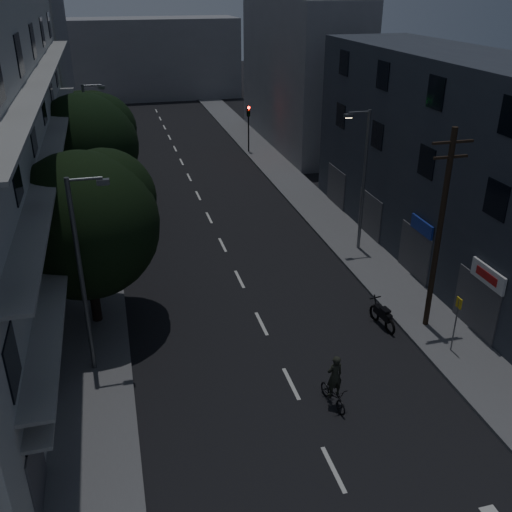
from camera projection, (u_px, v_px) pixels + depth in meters
name	position (u px, v px, depth m)	size (l,w,h in m)	color
ground	(208.00, 215.00, 38.48)	(160.00, 160.00, 0.00)	black
sidewalk_left	(93.00, 225.00, 36.75)	(3.00, 90.00, 0.15)	#565659
sidewalk_right	(313.00, 204.00, 40.14)	(3.00, 90.00, 0.15)	#565659
lane_markings	(193.00, 186.00, 43.93)	(0.15, 60.50, 0.01)	beige
building_right	(472.00, 170.00, 29.21)	(6.19, 28.00, 11.00)	#292E38
building_far_left	(32.00, 57.00, 52.34)	(6.00, 20.00, 16.00)	slate
building_far_right	(300.00, 73.00, 53.18)	(6.00, 20.00, 13.00)	slate
building_far_end	(146.00, 59.00, 75.53)	(24.00, 8.00, 10.00)	slate
tree_near	(85.00, 219.00, 24.25)	(6.40, 6.40, 7.90)	black
tree_mid	(86.00, 142.00, 35.49)	(6.55, 6.55, 8.06)	black
tree_far	(85.00, 125.00, 43.34)	(5.49, 5.49, 6.78)	black
traffic_signal_far_right	(249.00, 119.00, 51.03)	(0.28, 0.37, 4.10)	black
traffic_signal_far_left	(103.00, 123.00, 49.72)	(0.28, 0.37, 4.10)	black
street_lamp_left_near	(83.00, 269.00, 21.17)	(1.51, 0.25, 8.00)	#52565A
street_lamp_right	(362.00, 175.00, 31.49)	(1.51, 0.25, 8.00)	slate
street_lamp_left_far	(91.00, 138.00, 38.96)	(1.51, 0.25, 8.00)	slate
utility_pole	(440.00, 229.00, 23.94)	(1.80, 0.24, 9.00)	black
bus_stop_sign	(457.00, 315.00, 23.39)	(0.06, 0.35, 2.52)	#595B60
motorcycle	(382.00, 316.00, 25.90)	(0.59, 2.02, 1.30)	black
cyclist	(334.00, 389.00, 20.95)	(0.87, 1.79, 2.17)	black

